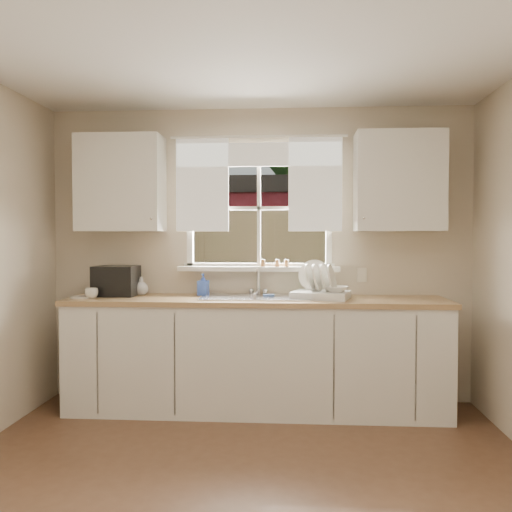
# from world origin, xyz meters

# --- Properties ---
(room_walls) EXTENTS (3.62, 4.02, 2.50)m
(room_walls) POSITION_xyz_m (0.00, -0.07, 1.24)
(room_walls) COLOR beige
(room_walls) RESTS_ON ground
(ceiling) EXTENTS (3.60, 4.00, 0.02)m
(ceiling) POSITION_xyz_m (0.00, 0.00, 2.50)
(ceiling) COLOR silver
(ceiling) RESTS_ON room_walls
(window) EXTENTS (1.38, 0.16, 1.06)m
(window) POSITION_xyz_m (0.00, 2.00, 1.49)
(window) COLOR white
(window) RESTS_ON room_walls
(curtains) EXTENTS (1.50, 0.03, 0.81)m
(curtains) POSITION_xyz_m (0.00, 1.95, 1.93)
(curtains) COLOR white
(curtains) RESTS_ON room_walls
(base_cabinets) EXTENTS (3.00, 0.62, 0.87)m
(base_cabinets) POSITION_xyz_m (0.00, 1.68, 0.43)
(base_cabinets) COLOR silver
(base_cabinets) RESTS_ON ground
(countertop) EXTENTS (3.04, 0.65, 0.04)m
(countertop) POSITION_xyz_m (0.00, 1.68, 0.89)
(countertop) COLOR #A58052
(countertop) RESTS_ON base_cabinets
(upper_cabinet_left) EXTENTS (0.70, 0.33, 0.80)m
(upper_cabinet_left) POSITION_xyz_m (-1.15, 1.82, 1.85)
(upper_cabinet_left) COLOR silver
(upper_cabinet_left) RESTS_ON room_walls
(upper_cabinet_right) EXTENTS (0.70, 0.33, 0.80)m
(upper_cabinet_right) POSITION_xyz_m (1.15, 1.82, 1.85)
(upper_cabinet_right) COLOR silver
(upper_cabinet_right) RESTS_ON room_walls
(wall_outlet) EXTENTS (0.08, 0.01, 0.12)m
(wall_outlet) POSITION_xyz_m (0.88, 1.99, 1.08)
(wall_outlet) COLOR beige
(wall_outlet) RESTS_ON room_walls
(sill_jars) EXTENTS (0.24, 0.04, 0.06)m
(sill_jars) POSITION_xyz_m (0.15, 1.94, 1.18)
(sill_jars) COLOR brown
(sill_jars) RESTS_ON window
(backyard) EXTENTS (20.00, 10.00, 6.13)m
(backyard) POSITION_xyz_m (0.58, 8.42, 3.46)
(backyard) COLOR #335421
(backyard) RESTS_ON ground
(sink) EXTENTS (0.88, 0.52, 0.40)m
(sink) POSITION_xyz_m (0.00, 1.71, 0.84)
(sink) COLOR #B7B7BC
(sink) RESTS_ON countertop
(dish_rack) EXTENTS (0.51, 0.43, 0.31)m
(dish_rack) POSITION_xyz_m (0.51, 1.68, 0.98)
(dish_rack) COLOR silver
(dish_rack) RESTS_ON countertop
(bowl) EXTENTS (0.24, 0.24, 0.05)m
(bowl) POSITION_xyz_m (0.64, 1.64, 0.99)
(bowl) COLOR white
(bowl) RESTS_ON dish_rack
(soap_bottle_a) EXTENTS (0.12, 0.12, 0.27)m
(soap_bottle_a) POSITION_xyz_m (0.46, 1.89, 1.05)
(soap_bottle_a) COLOR #297F32
(soap_bottle_a) RESTS_ON countertop
(soap_bottle_b) EXTENTS (0.10, 0.10, 0.18)m
(soap_bottle_b) POSITION_xyz_m (-0.46, 1.85, 1.00)
(soap_bottle_b) COLOR blue
(soap_bottle_b) RESTS_ON countertop
(soap_bottle_c) EXTENTS (0.14, 0.14, 0.15)m
(soap_bottle_c) POSITION_xyz_m (-1.00, 1.86, 0.99)
(soap_bottle_c) COLOR beige
(soap_bottle_c) RESTS_ON countertop
(saucer) EXTENTS (0.21, 0.21, 0.01)m
(saucer) POSITION_xyz_m (-1.40, 1.61, 0.92)
(saucer) COLOR silver
(saucer) RESTS_ON countertop
(cup) EXTENTS (0.13, 0.13, 0.08)m
(cup) POSITION_xyz_m (-1.31, 1.56, 0.95)
(cup) COLOR silver
(cup) RESTS_ON countertop
(black_appliance) EXTENTS (0.34, 0.30, 0.25)m
(black_appliance) POSITION_xyz_m (-1.18, 1.78, 1.03)
(black_appliance) COLOR black
(black_appliance) RESTS_ON countertop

